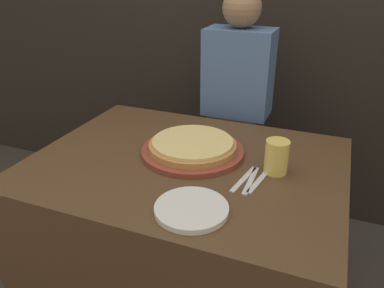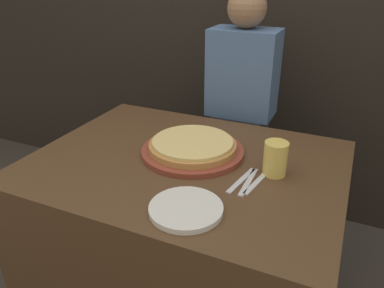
{
  "view_description": "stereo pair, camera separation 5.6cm",
  "coord_description": "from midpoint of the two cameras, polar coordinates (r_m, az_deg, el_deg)",
  "views": [
    {
      "loc": [
        0.48,
        -1.15,
        1.43
      ],
      "look_at": [
        -0.0,
        0.06,
        0.81
      ],
      "focal_mm": 35.0,
      "sensor_mm": 36.0,
      "label": 1
    },
    {
      "loc": [
        0.53,
        -1.13,
        1.43
      ],
      "look_at": [
        -0.0,
        0.06,
        0.81
      ],
      "focal_mm": 35.0,
      "sensor_mm": 36.0,
      "label": 2
    }
  ],
  "objects": [
    {
      "name": "dining_table",
      "position": [
        1.63,
        -1.8,
        -14.51
      ],
      "size": [
        1.16,
        0.88,
        0.77
      ],
      "color": "#4C331E",
      "rests_on": "ground_plane"
    },
    {
      "name": "pizza_on_board",
      "position": [
        1.45,
        -1.11,
        -0.54
      ],
      "size": [
        0.4,
        0.4,
        0.06
      ],
      "color": "brown",
      "rests_on": "dining_table"
    },
    {
      "name": "beer_glass",
      "position": [
        1.33,
        11.6,
        -1.73
      ],
      "size": [
        0.08,
        0.08,
        0.12
      ],
      "color": "#E5C65B",
      "rests_on": "dining_table"
    },
    {
      "name": "dinner_plate",
      "position": [
        1.13,
        -1.53,
        -9.88
      ],
      "size": [
        0.22,
        0.22,
        0.02
      ],
      "color": "silver",
      "rests_on": "dining_table"
    },
    {
      "name": "fork",
      "position": [
        1.3,
        6.65,
        -5.36
      ],
      "size": [
        0.05,
        0.19,
        0.0
      ],
      "color": "silver",
      "rests_on": "dining_table"
    },
    {
      "name": "dinner_knife",
      "position": [
        1.29,
        7.72,
        -5.56
      ],
      "size": [
        0.02,
        0.19,
        0.0
      ],
      "color": "silver",
      "rests_on": "dining_table"
    },
    {
      "name": "spoon",
      "position": [
        1.29,
        8.8,
        -5.75
      ],
      "size": [
        0.04,
        0.16,
        0.0
      ],
      "color": "silver",
      "rests_on": "dining_table"
    },
    {
      "name": "diner_person",
      "position": [
        1.97,
        5.84,
        2.55
      ],
      "size": [
        0.32,
        0.2,
        1.35
      ],
      "color": "#33333D",
      "rests_on": "ground_plane"
    }
  ]
}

